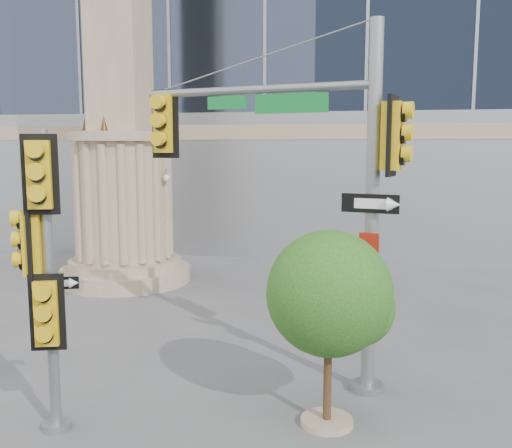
# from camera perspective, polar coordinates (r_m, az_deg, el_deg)

# --- Properties ---
(ground) EXTENTS (120.00, 120.00, 0.00)m
(ground) POSITION_cam_1_polar(r_m,az_deg,el_deg) (10.41, -1.64, -18.67)
(ground) COLOR #545456
(ground) RESTS_ON ground
(monument) EXTENTS (4.40, 4.40, 16.60)m
(monument) POSITION_cam_1_polar(r_m,az_deg,el_deg) (19.81, -13.35, 10.14)
(monument) COLOR tan
(monument) RESTS_ON ground
(main_signal_pole) EXTENTS (5.23, 1.75, 6.88)m
(main_signal_pole) POSITION_cam_1_polar(r_m,az_deg,el_deg) (10.96, 5.27, 5.79)
(main_signal_pole) COLOR slate
(main_signal_pole) RESTS_ON ground
(secondary_signal_pole) EXTENTS (0.91, 0.65, 4.90)m
(secondary_signal_pole) POSITION_cam_1_polar(r_m,az_deg,el_deg) (9.53, -20.53, -3.36)
(secondary_signal_pole) COLOR slate
(secondary_signal_pole) RESTS_ON ground
(street_tree) EXTENTS (2.12, 2.07, 3.30)m
(street_tree) POSITION_cam_1_polar(r_m,az_deg,el_deg) (9.46, 7.56, -7.41)
(street_tree) COLOR tan
(street_tree) RESTS_ON ground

